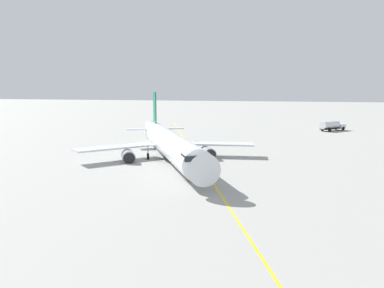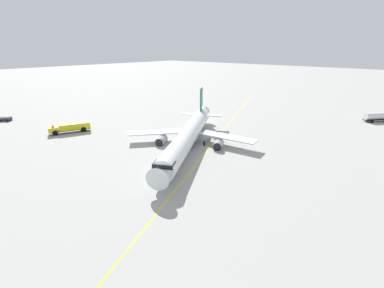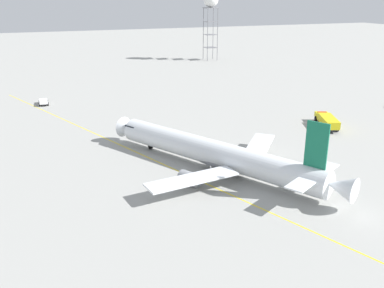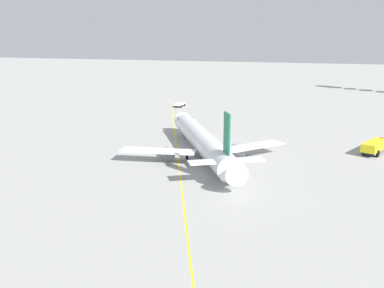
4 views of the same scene
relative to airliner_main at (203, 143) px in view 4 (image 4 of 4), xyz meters
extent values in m
plane|color=#9E9E99|center=(-3.98, 2.32, -2.74)|extent=(600.00, 600.00, 0.00)
cylinder|color=silver|center=(0.24, -0.44, 0.19)|extent=(22.39, 36.55, 4.17)
cone|color=silver|center=(10.17, -18.78, 0.19)|extent=(4.91, 4.52, 3.96)
cone|color=silver|center=(-9.84, 18.16, 0.49)|extent=(5.02, 5.20, 3.54)
cube|color=black|center=(9.12, -16.84, 1.13)|extent=(4.26, 3.80, 0.70)
ellipsoid|color=slate|center=(-0.70, 1.29, -0.96)|extent=(10.04, 14.23, 2.29)
cube|color=#146B4C|center=(-8.00, 14.76, 5.51)|extent=(1.74, 2.93, 6.47)
cube|color=silver|center=(-4.96, 16.41, 1.02)|extent=(5.85, 4.78, 0.20)
cube|color=silver|center=(-11.03, 13.12, 1.02)|extent=(5.85, 4.78, 0.20)
cube|color=silver|center=(6.83, 6.47, -0.54)|extent=(14.36, 5.40, 0.28)
cube|color=silver|center=(-9.15, -2.18, -0.54)|extent=(11.86, 13.01, 0.28)
cylinder|color=gray|center=(6.01, 3.58, -1.89)|extent=(3.63, 4.17, 2.20)
cylinder|color=black|center=(6.88, 1.97, -1.89)|extent=(1.72, 1.02, 1.87)
cylinder|color=gray|center=(-6.28, -3.08, -1.89)|extent=(3.63, 4.17, 2.20)
cylinder|color=black|center=(-5.41, -4.69, -1.89)|extent=(1.72, 1.02, 1.87)
cylinder|color=#9EA0A5|center=(7.35, -13.58, -1.36)|extent=(0.20, 0.20, 1.65)
cylinder|color=black|center=(7.35, -13.58, -2.19)|extent=(0.79, 1.11, 1.10)
cylinder|color=#9EA0A5|center=(2.37, 2.95, -1.36)|extent=(0.20, 0.20, 1.65)
cylinder|color=black|center=(2.37, 2.95, -2.19)|extent=(0.79, 1.11, 1.10)
cylinder|color=#9EA0A5|center=(-3.76, -0.37, -1.36)|extent=(0.20, 0.20, 1.65)
cylinder|color=black|center=(-3.76, -0.37, -2.19)|extent=(0.79, 1.11, 1.10)
cube|color=#232326|center=(24.07, -56.88, -2.24)|extent=(1.88, 5.01, 0.20)
cube|color=white|center=(24.03, -58.61, -1.86)|extent=(2.11, 1.54, 0.55)
cube|color=black|center=(24.02, -59.26, -1.78)|extent=(1.74, 0.12, 0.31)
cube|color=white|center=(24.09, -56.03, -1.79)|extent=(2.15, 3.33, 0.70)
cylinder|color=black|center=(25.07, -58.64, -2.34)|extent=(0.30, 0.81, 0.80)
cylinder|color=black|center=(23.00, -58.59, -2.34)|extent=(0.30, 0.81, 0.80)
cylinder|color=black|center=(25.15, -55.31, -2.34)|extent=(0.30, 0.81, 0.80)
cylinder|color=black|center=(23.08, -55.26, -2.34)|extent=(0.30, 0.81, 0.80)
cube|color=#232326|center=(-32.61, -13.17, -1.94)|extent=(6.37, 10.74, 0.20)
cube|color=yellow|center=(-34.23, -16.96, -1.24)|extent=(3.52, 3.31, 1.20)
cube|color=yellow|center=(-32.10, -11.97, -1.04)|extent=(5.74, 8.51, 1.60)
cube|color=red|center=(-34.23, -16.96, -0.54)|extent=(2.04, 1.32, 0.16)
cylinder|color=black|center=(-32.79, -17.15, -2.04)|extent=(0.81, 1.40, 1.40)
cylinder|color=black|center=(-29.98, -10.58, -2.04)|extent=(0.81, 1.40, 1.40)
cylinder|color=black|center=(-32.56, -9.48, -2.04)|extent=(0.81, 1.40, 1.40)
cube|color=yellow|center=(5.72, -1.06, -2.73)|extent=(54.33, 142.64, 0.01)
camera|label=1|loc=(20.68, -62.70, 9.62)|focal=36.30mm
camera|label=2|loc=(38.62, -44.38, 19.72)|focal=24.46mm
camera|label=3|loc=(27.34, 58.43, 24.73)|focal=39.43mm
camera|label=4|loc=(-23.19, 82.26, 20.67)|focal=42.42mm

